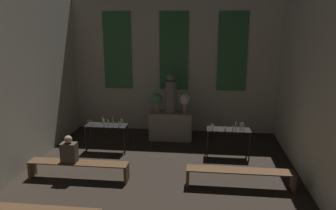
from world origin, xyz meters
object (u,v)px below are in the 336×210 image
Objects in this scene: altar at (171,126)px; pew_back_left at (78,166)px; candle_rack_right at (229,133)px; person_seated at (69,151)px; pew_back_right at (240,174)px; statue at (171,95)px; flower_vase_right at (185,101)px; flower_vase_left at (157,100)px; candle_rack_left at (107,128)px.

altar is 3.58m from pew_back_left.
person_seated is at bearing -154.50° from candle_rack_right.
pew_back_right is (3.75, 0.00, 0.00)m from pew_back_left.
statue reaches higher than person_seated.
person_seated is at bearing -180.00° from pew_back_left.
altar is at bearing 58.42° from pew_back_left.
person_seated reaches higher than candle_rack_right.
statue is 1.89× the size of person_seated.
flower_vase_left is at bearing 180.00° from flower_vase_right.
flower_vase_left reaches higher than pew_back_left.
flower_vase_left is 0.87m from flower_vase_right.
candle_rack_left reaches higher than altar.
candle_rack_left is 1.00× the size of candle_rack_right.
candle_rack_right is at bearing 26.72° from pew_back_left.
altar is 0.56× the size of pew_back_right.
pew_back_left is at bearing -127.12° from flower_vase_right.
flower_vase_left is 3.50m from pew_back_left.
statue is 2.26m from candle_rack_right.
pew_back_right is at bearing -58.42° from statue.
candle_rack_left is at bearing -150.21° from flower_vase_right.
candle_rack_right is at bearing -0.05° from candle_rack_left.
pew_back_left is (-1.44, -3.05, -0.94)m from flower_vase_left.
candle_rack_right is 1.82× the size of person_seated.
statue is at bearing 58.42° from pew_back_left.
candle_rack_right is at bearing -43.76° from flower_vase_right.
person_seated is (-2.51, -3.05, -0.56)m from flower_vase_right.
altar is at bearing 35.63° from candle_rack_left.
statue is 2.04× the size of flower_vase_right.
person_seated is at bearing -100.97° from candle_rack_left.
flower_vase_right is 0.93× the size of person_seated.
pew_back_left is at bearing -94.81° from candle_rack_left.
pew_back_left is at bearing -121.58° from altar.
flower_vase_left is 0.25× the size of pew_back_left.
candle_rack_right is (1.73, -1.24, 0.24)m from altar.
flower_vase_right is 2.55m from candle_rack_left.
pew_back_left is at bearing 180.00° from pew_back_right.
flower_vase_right reaches higher than pew_back_right.
flower_vase_left is 3.51m from person_seated.
pew_back_right is (1.44, -3.05, -0.94)m from flower_vase_right.
flower_vase_right is 0.51× the size of candle_rack_right.
statue reaches higher than pew_back_right.
candle_rack_right reaches higher than pew_back_left.
flower_vase_right is at bearing 0.00° from altar.
flower_vase_right is 3.94m from pew_back_left.
flower_vase_right is at bearing 136.24° from candle_rack_right.
candle_rack_left is at bearing -144.37° from statue.
statue is at bearing 55.79° from person_seated.
altar is at bearing 180.00° from flower_vase_right.
candle_rack_right is at bearing -35.63° from statue.
statue is at bearing 144.37° from candle_rack_right.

